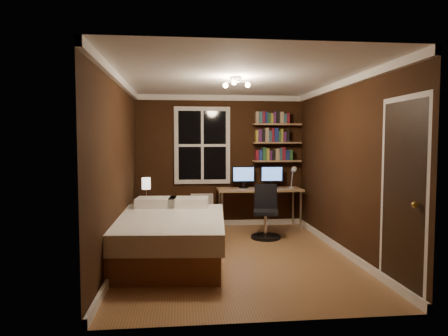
{
  "coord_description": "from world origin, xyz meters",
  "views": [
    {
      "loc": [
        -0.73,
        -5.53,
        1.62
      ],
      "look_at": [
        -0.1,
        0.45,
        1.22
      ],
      "focal_mm": 32.0,
      "sensor_mm": 36.0,
      "label": 1
    }
  ],
  "objects": [
    {
      "name": "wall_back",
      "position": [
        0.0,
        2.1,
        1.25
      ],
      "size": [
        3.2,
        0.04,
        2.5
      ],
      "primitive_type": "cube",
      "color": "black",
      "rests_on": "ground"
    },
    {
      "name": "books_row_lower",
      "position": [
        1.08,
        1.98,
        1.38
      ],
      "size": [
        0.66,
        0.16,
        0.23
      ],
      "primitive_type": null,
      "color": "maroon",
      "rests_on": "bookshelf_lower"
    },
    {
      "name": "desk_lamp",
      "position": [
        1.31,
        1.65,
        0.97
      ],
      "size": [
        0.14,
        0.32,
        0.44
      ],
      "primitive_type": null,
      "color": "silver",
      "rests_on": "desk"
    },
    {
      "name": "nightstand",
      "position": [
        -1.36,
        1.46,
        0.28
      ],
      "size": [
        0.56,
        0.56,
        0.56
      ],
      "primitive_type": "cube",
      "rotation": [
        0.0,
        0.0,
        -0.3
      ],
      "color": "brown",
      "rests_on": "ground"
    },
    {
      "name": "ceiling_fixture",
      "position": [
        0.0,
        -0.1,
        2.4
      ],
      "size": [
        0.44,
        0.44,
        0.18
      ],
      "primitive_type": null,
      "color": "beige",
      "rests_on": "ceiling"
    },
    {
      "name": "monitor_right",
      "position": [
        0.96,
        1.86,
        0.95
      ],
      "size": [
        0.43,
        0.12,
        0.42
      ],
      "primitive_type": null,
      "color": "black",
      "rests_on": "desk"
    },
    {
      "name": "door_knob",
      "position": [
        1.55,
        -1.85,
        1.0
      ],
      "size": [
        0.06,
        0.06,
        0.06
      ],
      "primitive_type": "sphere",
      "color": "gold",
      "rests_on": "door"
    },
    {
      "name": "ceiling",
      "position": [
        0.0,
        0.0,
        2.5
      ],
      "size": [
        3.2,
        4.2,
        0.02
      ],
      "primitive_type": "cube",
      "color": "white",
      "rests_on": "wall_back"
    },
    {
      "name": "door",
      "position": [
        1.59,
        -1.55,
        1.02
      ],
      "size": [
        0.03,
        0.82,
        2.05
      ],
      "primitive_type": null,
      "color": "black",
      "rests_on": "ground"
    },
    {
      "name": "wall_left",
      "position": [
        -1.6,
        0.0,
        1.25
      ],
      "size": [
        0.04,
        4.2,
        2.5
      ],
      "primitive_type": "cube",
      "color": "black",
      "rests_on": "ground"
    },
    {
      "name": "monitor_left",
      "position": [
        0.41,
        1.86,
        0.95
      ],
      "size": [
        0.43,
        0.12,
        0.42
      ],
      "primitive_type": null,
      "color": "black",
      "rests_on": "desk"
    },
    {
      "name": "window",
      "position": [
        -0.35,
        2.06,
        1.55
      ],
      "size": [
        1.06,
        0.06,
        1.46
      ],
      "primitive_type": "cube",
      "color": "silver",
      "rests_on": "wall_back"
    },
    {
      "name": "desk",
      "position": [
        0.7,
        1.79,
        0.69
      ],
      "size": [
        1.57,
        0.59,
        0.75
      ],
      "color": "#9E774D",
      "rests_on": "ground"
    },
    {
      "name": "floor",
      "position": [
        0.0,
        0.0,
        0.0
      ],
      "size": [
        4.2,
        4.2,
        0.0
      ],
      "primitive_type": "plane",
      "color": "brown",
      "rests_on": "ground"
    },
    {
      "name": "books_row_middle",
      "position": [
        1.08,
        1.98,
        1.73
      ],
      "size": [
        0.66,
        0.16,
        0.23
      ],
      "primitive_type": null,
      "color": "navy",
      "rests_on": "bookshelf_middle"
    },
    {
      "name": "bed",
      "position": [
        -0.96,
        -0.04,
        0.32
      ],
      "size": [
        1.76,
        2.31,
        0.74
      ],
      "rotation": [
        0.0,
        0.0,
        -0.09
      ],
      "color": "brown",
      "rests_on": "ground"
    },
    {
      "name": "bookshelf_lower",
      "position": [
        1.08,
        1.98,
        1.25
      ],
      "size": [
        0.92,
        0.22,
        0.03
      ],
      "primitive_type": "cube",
      "color": "#9E774D",
      "rests_on": "wall_back"
    },
    {
      "name": "office_chair",
      "position": [
        0.66,
        1.0,
        0.33
      ],
      "size": [
        0.49,
        0.49,
        0.9
      ],
      "rotation": [
        0.0,
        0.0,
        -0.2
      ],
      "color": "black",
      "rests_on": "ground"
    },
    {
      "name": "bookshelf_middle",
      "position": [
        1.08,
        1.98,
        1.6
      ],
      "size": [
        0.92,
        0.22,
        0.03
      ],
      "primitive_type": "cube",
      "color": "#9E774D",
      "rests_on": "wall_back"
    },
    {
      "name": "bookshelf_upper",
      "position": [
        1.08,
        1.98,
        1.95
      ],
      "size": [
        0.92,
        0.22,
        0.03
      ],
      "primitive_type": "cube",
      "color": "#9E774D",
      "rests_on": "wall_back"
    },
    {
      "name": "radiator",
      "position": [
        -0.36,
        1.99,
        0.31
      ],
      "size": [
        0.42,
        0.15,
        0.63
      ],
      "primitive_type": "cube",
      "color": "beige",
      "rests_on": "ground"
    },
    {
      "name": "bedside_lamp",
      "position": [
        -1.36,
        1.46,
        0.78
      ],
      "size": [
        0.15,
        0.15,
        0.44
      ],
      "primitive_type": null,
      "color": "#F7EACE",
      "rests_on": "nightstand"
    },
    {
      "name": "books_row_upper",
      "position": [
        1.08,
        1.98,
        2.08
      ],
      "size": [
        0.66,
        0.16,
        0.23
      ],
      "primitive_type": null,
      "color": "#25582D",
      "rests_on": "bookshelf_upper"
    },
    {
      "name": "wall_right",
      "position": [
        1.6,
        0.0,
        1.25
      ],
      "size": [
        0.04,
        4.2,
        2.5
      ],
      "primitive_type": "cube",
      "color": "black",
      "rests_on": "ground"
    }
  ]
}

